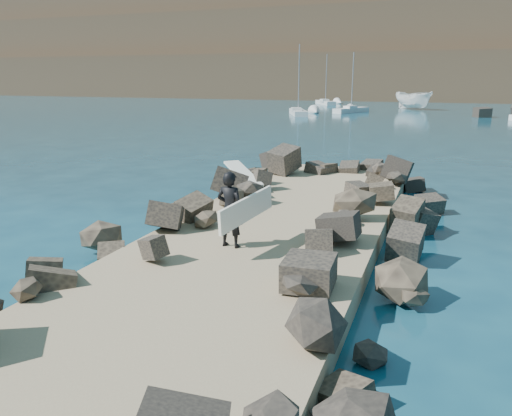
# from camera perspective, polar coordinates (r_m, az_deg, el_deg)

# --- Properties ---
(ground) EXTENTS (800.00, 800.00, 0.00)m
(ground) POSITION_cam_1_polar(r_m,az_deg,el_deg) (14.27, 1.41, -4.87)
(ground) COLOR #0F384C
(ground) RESTS_ON ground
(jetty) EXTENTS (6.00, 26.00, 0.60)m
(jetty) POSITION_cam_1_polar(r_m,az_deg,el_deg) (12.41, -1.63, -6.48)
(jetty) COLOR #8C7759
(jetty) RESTS_ON ground
(riprap_left) EXTENTS (2.60, 22.00, 1.00)m
(riprap_left) POSITION_cam_1_polar(r_m,az_deg,el_deg) (14.03, -11.91, -3.38)
(riprap_left) COLOR #262421
(riprap_left) RESTS_ON ground
(riprap_right) EXTENTS (2.60, 22.00, 1.00)m
(riprap_right) POSITION_cam_1_polar(r_m,az_deg,el_deg) (12.09, 12.21, -6.39)
(riprap_right) COLOR black
(riprap_right) RESTS_ON ground
(headland) EXTENTS (360.00, 140.00, 32.00)m
(headland) POSITION_cam_1_polar(r_m,az_deg,el_deg) (173.16, 23.45, 17.33)
(headland) COLOR #2D4919
(headland) RESTS_ON ground
(surfboard_resting) EXTENTS (2.26, 2.28, 0.09)m
(surfboard_resting) POSITION_cam_1_polar(r_m,az_deg,el_deg) (19.44, -1.51, 3.64)
(surfboard_resting) COLOR silver
(surfboard_resting) RESTS_ON riprap_left
(boat_imported) EXTENTS (7.04, 6.89, 2.77)m
(boat_imported) POSITION_cam_1_polar(r_m,az_deg,el_deg) (80.45, 17.57, 11.68)
(boat_imported) COLOR white
(boat_imported) RESTS_ON ground
(surfer_with_board) EXTENTS (1.07, 2.39, 1.95)m
(surfer_with_board) POSITION_cam_1_polar(r_m,az_deg,el_deg) (12.48, -2.71, -0.17)
(surfer_with_board) COLOR black
(surfer_with_board) RESTS_ON jetty
(sailboat_e) EXTENTS (5.04, 7.14, 8.80)m
(sailboat_e) POSITION_cam_1_polar(r_m,az_deg,el_deg) (91.69, 7.92, 11.86)
(sailboat_e) COLOR silver
(sailboat_e) RESTS_ON ground
(sailboat_b) EXTENTS (4.10, 6.74, 8.14)m
(sailboat_b) POSITION_cam_1_polar(r_m,az_deg,el_deg) (71.28, 10.81, 10.94)
(sailboat_b) COLOR silver
(sailboat_b) RESTS_ON ground
(sailboat_a) EXTENTS (4.31, 7.48, 8.91)m
(sailboat_a) POSITION_cam_1_polar(r_m,az_deg,el_deg) (65.94, 4.82, 10.86)
(sailboat_a) COLOR silver
(sailboat_a) RESTS_ON ground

